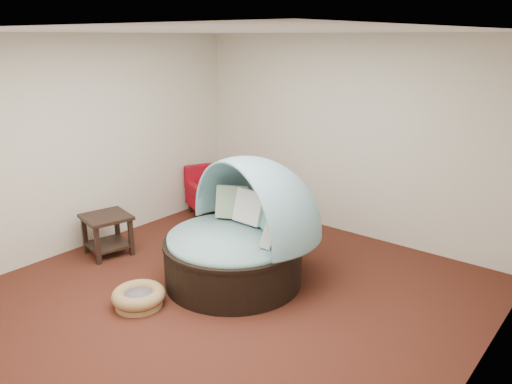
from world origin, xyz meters
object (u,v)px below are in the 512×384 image
Objects in this scene: canopy_daybed at (240,226)px; pet_basket at (139,297)px; red_armchair at (210,193)px; side_table at (107,229)px.

canopy_daybed is 1.36m from pet_basket.
canopy_daybed is 2.32× the size of red_armchair.
canopy_daybed is 3.00× the size of pet_basket.
side_table is at bearing -146.23° from canopy_daybed.
pet_basket is 2.96m from red_armchair.
canopy_daybed is 1.94m from side_table.
red_armchair is at bearing 159.91° from canopy_daybed.
red_armchair reaches higher than side_table.
pet_basket is at bearing -36.17° from red_armchair.
pet_basket is at bearing -94.04° from canopy_daybed.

